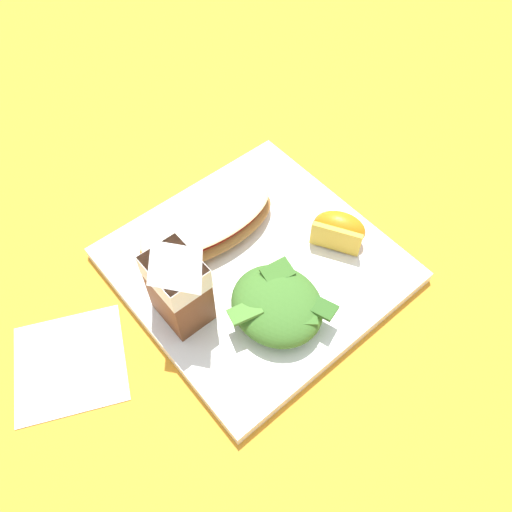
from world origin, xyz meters
The scene contains 7 objects.
ground centered at (0.00, 0.00, 0.00)m, with size 3.00×3.00×0.00m, color orange.
white_plate centered at (0.00, 0.00, 0.01)m, with size 0.28×0.28×0.02m, color white.
cheesy_pizza_bread centered at (0.06, 0.02, 0.03)m, with size 0.10×0.18×0.04m.
green_salad_pile centered at (-0.07, 0.03, 0.04)m, with size 0.10×0.10×0.04m.
milk_carton centered at (0.00, 0.10, 0.08)m, with size 0.06×0.05×0.11m.
orange_wedge_front centered at (-0.04, -0.09, 0.04)m, with size 0.07×0.06×0.04m.
paper_napkin centered at (0.03, 0.22, 0.00)m, with size 0.11×0.11×0.00m, color white.
Camera 1 is at (-0.25, 0.21, 0.49)m, focal length 35.71 mm.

